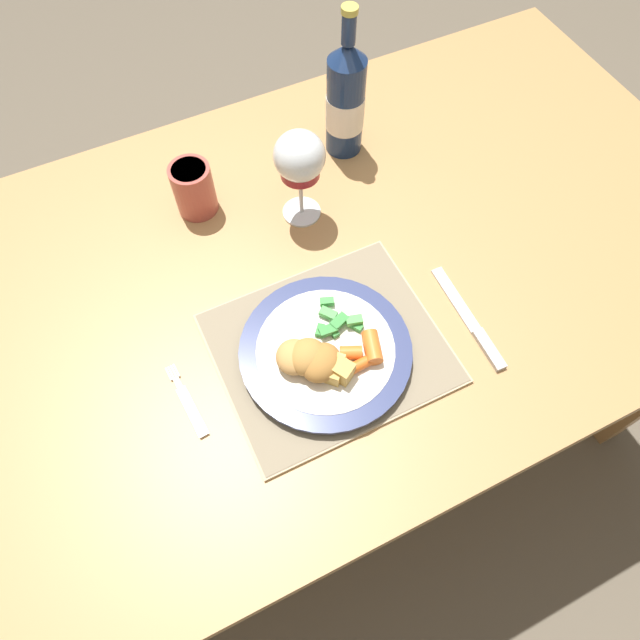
% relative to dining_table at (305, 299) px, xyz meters
% --- Properties ---
extents(ground_plane, '(6.00, 6.00, 0.00)m').
position_rel_dining_table_xyz_m(ground_plane, '(0.00, 0.00, -0.66)').
color(ground_plane, brown).
extents(dining_table, '(1.53, 0.83, 0.74)m').
position_rel_dining_table_xyz_m(dining_table, '(0.00, 0.00, 0.00)').
color(dining_table, '#AD7F4C').
rests_on(dining_table, ground).
extents(placemat, '(0.33, 0.28, 0.01)m').
position_rel_dining_table_xyz_m(placemat, '(-0.02, -0.14, 0.09)').
color(placemat, tan).
rests_on(placemat, dining_table).
extents(dinner_plate, '(0.25, 0.25, 0.02)m').
position_rel_dining_table_xyz_m(dinner_plate, '(-0.03, -0.15, 0.10)').
color(dinner_plate, white).
rests_on(dinner_plate, placemat).
extents(breaded_croquettes, '(0.10, 0.10, 0.04)m').
position_rel_dining_table_xyz_m(breaded_croquettes, '(-0.07, -0.16, 0.13)').
color(breaded_croquettes, '#A87033').
rests_on(breaded_croquettes, dinner_plate).
extents(green_beans_pile, '(0.07, 0.07, 0.02)m').
position_rel_dining_table_xyz_m(green_beans_pile, '(-0.00, -0.12, 0.12)').
color(green_beans_pile, '#338438').
rests_on(green_beans_pile, dinner_plate).
extents(glazed_carrots, '(0.07, 0.05, 0.02)m').
position_rel_dining_table_xyz_m(glazed_carrots, '(0.01, -0.19, 0.12)').
color(glazed_carrots, orange).
rests_on(glazed_carrots, dinner_plate).
extents(fork, '(0.02, 0.12, 0.01)m').
position_rel_dining_table_xyz_m(fork, '(-0.24, -0.14, 0.09)').
color(fork, silver).
rests_on(fork, dining_table).
extents(table_knife, '(0.02, 0.19, 0.01)m').
position_rel_dining_table_xyz_m(table_knife, '(0.19, -0.21, 0.09)').
color(table_knife, silver).
rests_on(table_knife, dining_table).
extents(wine_glass, '(0.08, 0.08, 0.17)m').
position_rel_dining_table_xyz_m(wine_glass, '(0.05, 0.11, 0.21)').
color(wine_glass, silver).
rests_on(wine_glass, dining_table).
extents(bottle, '(0.07, 0.07, 0.27)m').
position_rel_dining_table_xyz_m(bottle, '(0.18, 0.22, 0.19)').
color(bottle, navy).
rests_on(bottle, dining_table).
extents(roast_potatoes, '(0.05, 0.05, 0.03)m').
position_rel_dining_table_xyz_m(roast_potatoes, '(-0.04, -0.19, 0.12)').
color(roast_potatoes, '#DBB256').
rests_on(roast_potatoes, dinner_plate).
extents(drinking_cup, '(0.07, 0.07, 0.09)m').
position_rel_dining_table_xyz_m(drinking_cup, '(-0.11, 0.20, 0.13)').
color(drinking_cup, '#B24C42').
rests_on(drinking_cup, dining_table).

